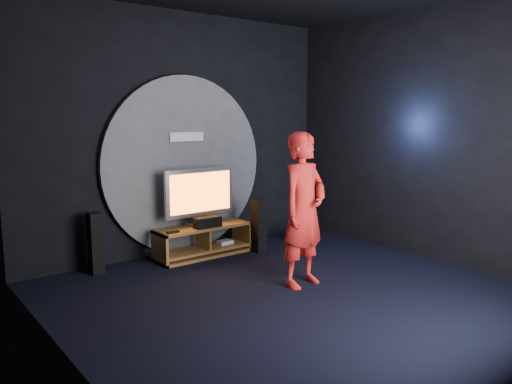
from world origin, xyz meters
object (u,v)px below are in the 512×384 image
media_console (204,243)px  player (304,210)px  tower_speaker_left (95,243)px  tower_speaker_right (259,225)px  tv (200,194)px  subwoofer (302,235)px

media_console → player: player is taller
tower_speaker_left → tower_speaker_right: (2.30, -0.49, 0.00)m
tower_speaker_left → tv: bearing=-4.0°
tower_speaker_left → tower_speaker_right: bearing=-12.0°
tv → tower_speaker_left: tv is taller
tower_speaker_left → tower_speaker_right: 2.35m
subwoofer → tv: bearing=162.3°
tower_speaker_left → subwoofer: 3.15m
tower_speaker_right → tower_speaker_left: bearing=168.0°
media_console → subwoofer: media_console is taller
subwoofer → player: (-1.26, -1.36, 0.77)m
subwoofer → player: bearing=-132.8°
subwoofer → tower_speaker_left: bearing=168.9°
tv → subwoofer: tv is taller
tv → tower_speaker_left: size_ratio=1.39×
tv → subwoofer: 1.80m
tower_speaker_left → player: player is taller
media_console → tower_speaker_right: (0.77, -0.31, 0.21)m
tv → player: (0.30, -1.86, 0.02)m
player → tower_speaker_left: bearing=124.8°
media_console → tower_speaker_right: tower_speaker_right is taller
tower_speaker_right → subwoofer: tower_speaker_right is taller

